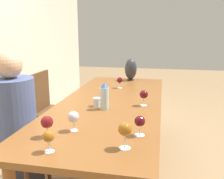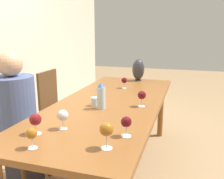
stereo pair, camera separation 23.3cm
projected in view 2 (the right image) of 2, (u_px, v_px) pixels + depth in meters
ground_plane at (110, 173)px, 2.47m from camera, size 14.00×14.00×0.00m
dining_table at (110, 109)px, 2.32m from camera, size 2.33×0.92×0.74m
water_bottle at (101, 96)px, 2.07m from camera, size 0.07×0.07×0.22m
water_tumbler at (95, 102)px, 2.17m from camera, size 0.07×0.07×0.08m
vase at (138, 70)px, 3.21m from camera, size 0.16×0.16×0.28m
wine_glass_0 at (63, 116)px, 1.64m from camera, size 0.08×0.08×0.13m
wine_glass_1 at (126, 123)px, 1.53m from camera, size 0.07×0.07×0.13m
wine_glass_2 at (124, 81)px, 2.80m from camera, size 0.06×0.06×0.12m
wine_glass_3 at (106, 130)px, 1.37m from camera, size 0.08×0.08×0.15m
wine_glass_4 at (35, 120)px, 1.56m from camera, size 0.08×0.08×0.14m
wine_glass_5 at (31, 134)px, 1.37m from camera, size 0.06×0.06×0.12m
wine_glass_6 at (142, 96)px, 2.13m from camera, size 0.07×0.07×0.14m
chair_near at (10, 133)px, 2.23m from camera, size 0.44×0.44×0.91m
chair_far at (58, 106)px, 3.03m from camera, size 0.44×0.44×0.91m
person_near at (16, 117)px, 2.16m from camera, size 0.37×0.37×1.22m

